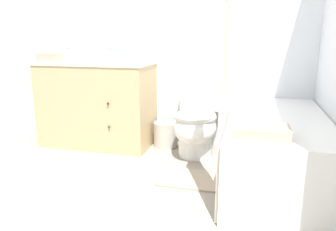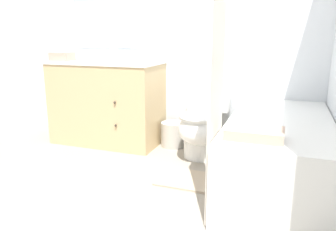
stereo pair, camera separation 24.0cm
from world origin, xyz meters
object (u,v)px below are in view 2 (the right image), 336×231
(wastebasket, at_px, (173,134))
(bath_towel_folded, at_px, (255,133))
(vanity_cabinet, at_px, (107,101))
(bathtub, at_px, (278,152))
(hand_towel_folded, at_px, (62,56))
(sink_faucet, at_px, (115,56))
(toilet, at_px, (202,124))
(bath_mat, at_px, (192,180))
(soap_dispenser, at_px, (149,54))
(tissue_box, at_px, (116,56))

(wastebasket, relative_size, bath_towel_folded, 0.76)
(vanity_cabinet, bearing_deg, bath_towel_folded, -33.01)
(bathtub, xyz_separation_m, hand_towel_folded, (-2.20, 0.36, 0.65))
(vanity_cabinet, height_order, wastebasket, vanity_cabinet)
(wastebasket, xyz_separation_m, hand_towel_folded, (-1.14, -0.23, 0.79))
(bath_towel_folded, bearing_deg, vanity_cabinet, 146.99)
(sink_faucet, relative_size, wastebasket, 0.55)
(bathtub, bearing_deg, vanity_cabinet, 164.04)
(toilet, bearing_deg, sink_faucet, 165.59)
(vanity_cabinet, bearing_deg, wastebasket, 6.94)
(bath_mat, bearing_deg, wastebasket, 119.48)
(soap_dispenser, bearing_deg, bathtub, -20.27)
(vanity_cabinet, bearing_deg, hand_towel_folded, -161.75)
(vanity_cabinet, distance_m, bathtub, 1.85)
(hand_towel_folded, xyz_separation_m, bath_mat, (1.57, -0.52, -0.91))
(sink_faucet, bearing_deg, soap_dispenser, -24.64)
(wastebasket, distance_m, hand_towel_folded, 1.41)
(bathtub, height_order, hand_towel_folded, hand_towel_folded)
(tissue_box, height_order, hand_towel_folded, tissue_box)
(hand_towel_folded, relative_size, bath_mat, 0.40)
(tissue_box, relative_size, bath_mat, 0.27)
(bathtub, relative_size, tissue_box, 10.79)
(bathtub, relative_size, bath_towel_folded, 4.65)
(tissue_box, bearing_deg, sink_faucet, 125.98)
(tissue_box, height_order, soap_dispenser, soap_dispenser)
(soap_dispenser, distance_m, bath_towel_folded, 1.57)
(sink_faucet, height_order, soap_dispenser, soap_dispenser)
(bathtub, distance_m, hand_towel_folded, 2.32)
(hand_towel_folded, xyz_separation_m, bath_towel_folded, (2.06, -0.92, -0.36))
(sink_faucet, relative_size, bath_towel_folded, 0.42)
(sink_faucet, distance_m, wastebasket, 1.07)
(bath_mat, bearing_deg, soap_dispenser, 135.48)
(soap_dispenser, relative_size, bath_towel_folded, 0.52)
(wastebasket, bearing_deg, bath_mat, -60.52)
(toilet, bearing_deg, hand_towel_folded, -177.73)
(bath_towel_folded, bearing_deg, bathtub, 76.02)
(hand_towel_folded, bearing_deg, soap_dispenser, 6.28)
(vanity_cabinet, xyz_separation_m, bathtub, (1.77, -0.51, -0.18))
(tissue_box, bearing_deg, hand_towel_folded, -157.13)
(sink_faucet, bearing_deg, toilet, -14.41)
(hand_towel_folded, bearing_deg, vanity_cabinet, 18.25)
(sink_faucet, distance_m, bathtub, 2.01)
(sink_faucet, distance_m, toilet, 1.25)
(soap_dispenser, height_order, hand_towel_folded, soap_dispenser)
(bathtub, bearing_deg, soap_dispenser, 159.73)
(bath_towel_folded, bearing_deg, sink_faucet, 142.49)
(soap_dispenser, bearing_deg, toilet, -4.39)
(sink_faucet, xyz_separation_m, hand_towel_folded, (-0.43, -0.33, 0.01))
(toilet, bearing_deg, bath_towel_folded, -60.05)
(tissue_box, relative_size, hand_towel_folded, 0.68)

